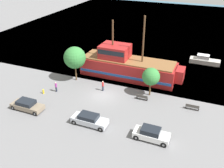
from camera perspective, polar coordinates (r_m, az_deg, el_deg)
ground_plane at (r=38.24m, az=-2.00°, el=-2.73°), size 160.00×160.00×0.00m
water_surface at (r=77.58m, az=11.80°, el=12.97°), size 80.00×80.00×0.00m
pirate_ship at (r=43.40m, az=3.43°, el=4.21°), size 17.70×4.92×10.85m
moored_boat_dockside at (r=52.36m, az=20.35°, el=5.11°), size 5.68×1.83×1.73m
parked_car_curb_front at (r=29.97m, az=8.95°, el=-11.25°), size 4.21×1.79×1.57m
parked_car_curb_mid at (r=32.02m, az=-5.17°, el=-8.13°), size 4.66×1.79×1.47m
parked_car_curb_rear at (r=36.64m, az=-18.85°, el=-4.61°), size 4.65×1.87×1.44m
fire_hydrant at (r=40.06m, az=-15.43°, el=-1.60°), size 0.42×0.25×0.76m
bench_promenade_east at (r=36.58m, az=17.88°, el=-5.01°), size 1.83×0.45×0.85m
bench_promenade_west at (r=37.31m, az=6.87°, el=-3.00°), size 1.70×0.45×0.85m
pedestrian_walking_near at (r=39.94m, az=-12.67°, el=-0.63°), size 0.32×0.32×1.67m
pedestrian_walking_far at (r=39.24m, az=-2.11°, el=-0.42°), size 0.32×0.32×1.69m
tree_row_east at (r=41.67m, az=-8.51°, el=5.96°), size 3.65×3.65×5.92m
tree_row_mideast at (r=37.42m, az=8.90°, el=1.67°), size 2.66×2.66×4.49m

